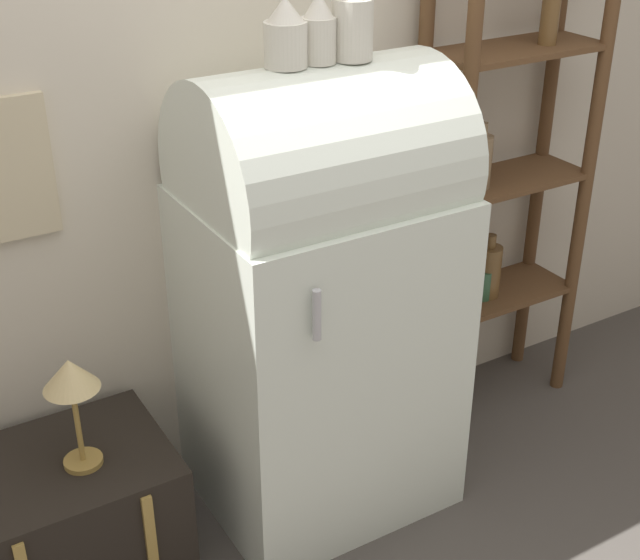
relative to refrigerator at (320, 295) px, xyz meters
name	(u,v)px	position (x,y,z in m)	size (l,w,h in m)	color
ground_plane	(357,528)	(0.00, -0.24, -0.76)	(12.00, 12.00, 0.00)	#4C4742
wall_back	(261,79)	(-0.01, 0.34, 0.60)	(7.00, 0.09, 2.70)	beige
refrigerator	(320,295)	(0.00, 0.00, 0.00)	(0.76, 0.66, 1.47)	silver
suitcase_trunk	(67,521)	(-0.85, 0.03, -0.54)	(0.63, 0.49, 0.44)	black
shelf_unit	(503,160)	(0.84, 0.15, 0.24)	(0.63, 0.28, 1.85)	brown
vase_left	(285,35)	(-0.10, 0.01, 0.80)	(0.12, 0.12, 0.18)	beige
vase_center	(320,30)	(0.00, 0.01, 0.80)	(0.10, 0.10, 0.19)	beige
vase_right	(353,16)	(0.10, -0.01, 0.83)	(0.11, 0.11, 0.25)	beige
desk_lamp	(71,383)	(-0.78, -0.01, -0.05)	(0.15, 0.15, 0.35)	#AD8942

